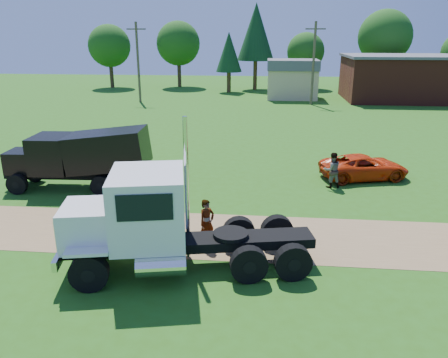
# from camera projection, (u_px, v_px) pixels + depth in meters

# --- Properties ---
(ground) EXTENTS (140.00, 140.00, 0.00)m
(ground) POSITION_uv_depth(u_px,v_px,m) (238.00, 236.00, 17.49)
(ground) COLOR #285813
(ground) RESTS_ON ground
(dirt_track) EXTENTS (120.00, 4.20, 0.01)m
(dirt_track) POSITION_uv_depth(u_px,v_px,m) (238.00, 236.00, 17.49)
(dirt_track) COLOR olive
(dirt_track) RESTS_ON ground
(white_semi_tractor) EXTENTS (8.74, 4.33, 5.15)m
(white_semi_tractor) POSITION_uv_depth(u_px,v_px,m) (152.00, 222.00, 14.53)
(white_semi_tractor) COLOR black
(white_semi_tractor) RESTS_ON ground
(black_dump_truck) EXTENTS (7.53, 2.62, 3.23)m
(black_dump_truck) POSITION_uv_depth(u_px,v_px,m) (83.00, 156.00, 22.32)
(black_dump_truck) COLOR black
(black_dump_truck) RESTS_ON ground
(orange_pickup) EXTENTS (5.23, 3.36, 1.34)m
(orange_pickup) POSITION_uv_depth(u_px,v_px,m) (364.00, 167.00, 24.26)
(orange_pickup) COLOR red
(orange_pickup) RESTS_ON ground
(spectator_a) EXTENTS (0.78, 0.80, 1.85)m
(spectator_a) POSITION_uv_depth(u_px,v_px,m) (207.00, 223.00, 16.47)
(spectator_a) COLOR #999999
(spectator_a) RESTS_ON ground
(spectator_b) EXTENTS (1.05, 0.90, 1.89)m
(spectator_b) POSITION_uv_depth(u_px,v_px,m) (332.00, 170.00, 22.76)
(spectator_b) COLOR #999999
(spectator_b) RESTS_ON ground
(brick_building) EXTENTS (15.40, 10.40, 5.30)m
(brick_building) POSITION_uv_depth(u_px,v_px,m) (409.00, 78.00, 52.74)
(brick_building) COLOR maroon
(brick_building) RESTS_ON ground
(tan_shed) EXTENTS (6.20, 5.40, 4.70)m
(tan_shed) POSITION_uv_depth(u_px,v_px,m) (292.00, 78.00, 54.12)
(tan_shed) COLOR tan
(tan_shed) RESTS_ON ground
(utility_poles) EXTENTS (42.20, 0.28, 9.00)m
(utility_poles) POSITION_uv_depth(u_px,v_px,m) (314.00, 62.00, 48.49)
(utility_poles) COLOR #4B392A
(utility_poles) RESTS_ON ground
(tree_row) EXTENTS (54.33, 11.08, 11.82)m
(tree_row) POSITION_uv_depth(u_px,v_px,m) (278.00, 43.00, 61.82)
(tree_row) COLOR #3B2A18
(tree_row) RESTS_ON ground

